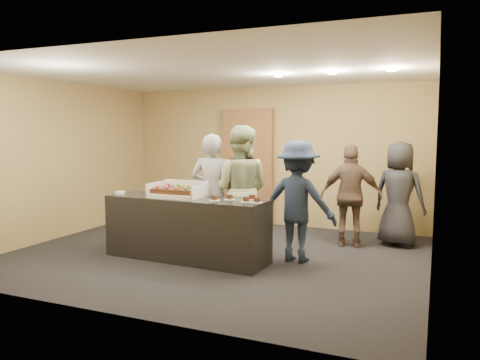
# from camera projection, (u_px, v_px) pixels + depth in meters

# --- Properties ---
(room) EXTENTS (6.04, 6.00, 2.70)m
(room) POSITION_uv_depth(u_px,v_px,m) (216.00, 165.00, 6.91)
(room) COLOR black
(room) RESTS_ON ground
(serving_counter) EXTENTS (2.43, 0.82, 0.90)m
(serving_counter) POSITION_uv_depth(u_px,v_px,m) (187.00, 228.00, 6.75)
(serving_counter) COLOR black
(serving_counter) RESTS_ON floor
(storage_cabinet) EXTENTS (1.04, 0.15, 2.28)m
(storage_cabinet) POSITION_uv_depth(u_px,v_px,m) (248.00, 167.00, 9.32)
(storage_cabinet) COLOR brown
(storage_cabinet) RESTS_ON floor
(cake_box) EXTENTS (0.75, 0.52, 0.22)m
(cake_box) POSITION_uv_depth(u_px,v_px,m) (179.00, 193.00, 6.78)
(cake_box) COLOR white
(cake_box) RESTS_ON serving_counter
(sheet_cake) EXTENTS (0.64, 0.44, 0.12)m
(sheet_cake) POSITION_uv_depth(u_px,v_px,m) (178.00, 190.00, 6.75)
(sheet_cake) COLOR #331D0B
(sheet_cake) RESTS_ON cake_box
(plate_stack) EXTENTS (0.14, 0.14, 0.04)m
(plate_stack) POSITION_uv_depth(u_px,v_px,m) (120.00, 193.00, 7.12)
(plate_stack) COLOR white
(plate_stack) RESTS_ON serving_counter
(slice_a) EXTENTS (0.15, 0.15, 0.07)m
(slice_a) POSITION_uv_depth(u_px,v_px,m) (215.00, 199.00, 6.40)
(slice_a) COLOR white
(slice_a) RESTS_ON serving_counter
(slice_b) EXTENTS (0.15, 0.15, 0.07)m
(slice_b) POSITION_uv_depth(u_px,v_px,m) (230.00, 198.00, 6.49)
(slice_b) COLOR white
(slice_b) RESTS_ON serving_counter
(slice_c) EXTENTS (0.15, 0.15, 0.07)m
(slice_c) POSITION_uv_depth(u_px,v_px,m) (246.00, 200.00, 6.28)
(slice_c) COLOR white
(slice_c) RESTS_ON serving_counter
(slice_d) EXTENTS (0.15, 0.15, 0.07)m
(slice_d) POSITION_uv_depth(u_px,v_px,m) (252.00, 198.00, 6.49)
(slice_d) COLOR white
(slice_d) RESTS_ON serving_counter
(slice_e) EXTENTS (0.15, 0.15, 0.07)m
(slice_e) POSITION_uv_depth(u_px,v_px,m) (257.00, 201.00, 6.22)
(slice_e) COLOR white
(slice_e) RESTS_ON serving_counter
(person_server_grey) EXTENTS (0.71, 0.52, 1.81)m
(person_server_grey) POSITION_uv_depth(u_px,v_px,m) (212.00, 194.00, 7.04)
(person_server_grey) COLOR #98999D
(person_server_grey) RESTS_ON floor
(person_sage_man) EXTENTS (1.06, 0.89, 1.93)m
(person_sage_man) POSITION_uv_depth(u_px,v_px,m) (240.00, 190.00, 7.08)
(person_sage_man) COLOR #9CAA7C
(person_sage_man) RESTS_ON floor
(person_navy_man) EXTENTS (1.14, 0.69, 1.72)m
(person_navy_man) POSITION_uv_depth(u_px,v_px,m) (298.00, 201.00, 6.61)
(person_navy_man) COLOR #1A253B
(person_navy_man) RESTS_ON floor
(person_brown_extra) EXTENTS (1.02, 0.56, 1.64)m
(person_brown_extra) POSITION_uv_depth(u_px,v_px,m) (351.00, 196.00, 7.46)
(person_brown_extra) COLOR brown
(person_brown_extra) RESTS_ON floor
(person_dark_suit) EXTENTS (0.94, 0.75, 1.69)m
(person_dark_suit) POSITION_uv_depth(u_px,v_px,m) (399.00, 194.00, 7.51)
(person_dark_suit) COLOR #242429
(person_dark_suit) RESTS_ON floor
(ceiling_spotlights) EXTENTS (1.72, 0.12, 0.03)m
(ceiling_spotlights) POSITION_uv_depth(u_px,v_px,m) (332.00, 73.00, 6.61)
(ceiling_spotlights) COLOR #FFEAC6
(ceiling_spotlights) RESTS_ON ceiling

